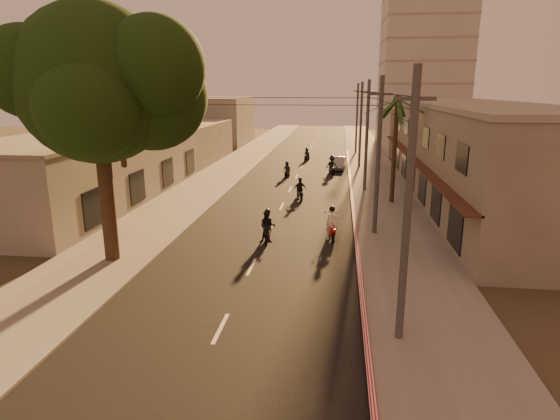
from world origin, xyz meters
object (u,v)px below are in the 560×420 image
Objects in this scene: palm_tree at (397,105)px; scooter_mid_b at (300,190)px; scooter_far_a at (287,170)px; scooter_red at (332,225)px; scooter_far_b at (332,165)px; parked_car at (338,163)px; scooter_mid_a at (268,227)px; scooter_far_c at (307,155)px; broadleaf_tree at (106,84)px.

palm_tree is 9.37m from scooter_mid_b.
scooter_mid_b reaches higher than scooter_far_a.
scooter_red is 9.92m from scooter_mid_b.
palm_tree is 4.19× the size of scooter_far_b.
parked_car is (4.89, 5.23, -0.06)m from scooter_far_a.
scooter_far_b reaches higher than scooter_mid_a.
parked_car is (2.87, 14.44, -0.14)m from scooter_mid_b.
scooter_red is 24.02m from parked_car.
parked_car is 6.77m from scooter_far_c.
palm_tree reaches higher than scooter_far_a.
scooter_far_a is (-2.02, 9.21, -0.08)m from scooter_mid_b.
scooter_mid_a reaches higher than scooter_mid_b.
scooter_far_a is 10.93m from scooter_far_c.
scooter_mid_a is at bearing -127.39° from palm_tree.
palm_tree is 12.00m from scooter_red.
scooter_mid_a is at bearing -173.83° from scooter_red.
scooter_far_c is (6.87, 34.23, -7.75)m from broadleaf_tree.
broadleaf_tree is 35.77m from scooter_far_c.
palm_tree is 2.01× the size of parked_car.
broadleaf_tree is 6.08× the size of scooter_red.
scooter_far_a is 4.75m from scooter_far_b.
scooter_far_a reaches higher than parked_car.
scooter_far_b is (9.96, 25.51, -7.58)m from broadleaf_tree.
scooter_far_b is (3.14, 21.85, 0.03)m from scooter_mid_a.
palm_tree reaches higher than parked_car.
scooter_mid_b is at bearing 61.34° from broadleaf_tree.
scooter_mid_a reaches higher than parked_car.
scooter_red is 3.63m from scooter_mid_a.
parked_car is at bearing 79.15° from scooter_mid_a.
palm_tree reaches higher than scooter_far_b.
broadleaf_tree reaches higher than scooter_far_a.
palm_tree is at bearing 43.48° from broadleaf_tree.
palm_tree is 16.59m from parked_car.
scooter_mid_b is 14.72m from parked_car.
scooter_far_b is 1.24× the size of scooter_far_c.
parked_car is at bearing 55.45° from scooter_far_a.
scooter_far_a is at bearing -167.27° from scooter_far_b.
palm_tree is at bearing -19.34° from scooter_mid_b.
palm_tree is at bearing 56.86° from scooter_red.
scooter_mid_b is 9.43m from scooter_far_a.
scooter_red is at bearing -67.68° from scooter_far_a.
parked_car is at bearing 61.89° from scooter_mid_b.
scooter_red is at bearing -65.85° from scooter_far_c.
palm_tree is 14.02m from scooter_far_b.
parked_car is at bearing 105.22° from palm_tree.
palm_tree is 22.73m from scooter_far_c.
scooter_red is at bearing 23.87° from broadleaf_tree.
scooter_red is 19.35m from scooter_far_a.
scooter_mid_a is 0.48× the size of parked_car.
scooter_far_c is (-3.46, 29.66, -0.14)m from scooter_red.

